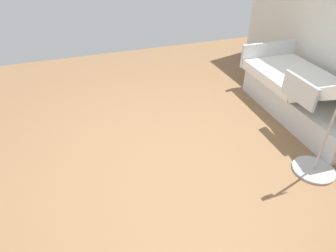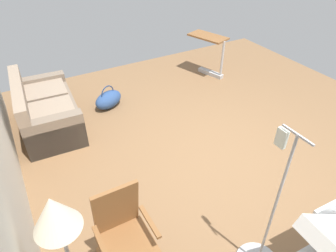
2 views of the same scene
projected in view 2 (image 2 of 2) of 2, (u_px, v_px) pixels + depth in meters
The scene contains 7 objects.
ground_plane at pixel (220, 153), 4.51m from camera, with size 7.22×7.22×0.00m, color olive.
couch at pixel (46, 111), 4.88m from camera, with size 1.65×0.94×0.85m.
rocking_chair at pixel (124, 235), 2.81m from camera, with size 0.76×0.51×1.05m.
floor_lamp at pixel (57, 223), 2.07m from camera, with size 0.34×0.34×1.48m.
overbed_table at pixel (210, 51), 6.35m from camera, with size 0.89×0.63×0.84m.
duffel_bag at pixel (108, 99), 5.48m from camera, with size 0.52×0.64×0.43m.
iv_pole at pixel (260, 249), 2.98m from camera, with size 0.44×0.44×1.69m.
Camera 2 is at (-2.59, 2.35, 2.98)m, focal length 32.21 mm.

